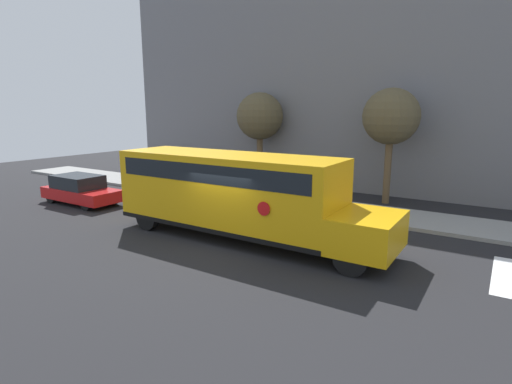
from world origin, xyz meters
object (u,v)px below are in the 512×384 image
object	(u,v)px
school_bus	(235,191)
tree_far_sidewalk	(260,117)
tree_near_sidewalk	(391,118)
parked_car	(80,190)

from	to	relation	value
school_bus	tree_far_sidewalk	xyz separation A→B (m)	(-4.76, 9.27, 2.42)
school_bus	tree_near_sidewalk	world-z (taller)	tree_near_sidewalk
school_bus	tree_far_sidewalk	bearing A→B (deg)	117.19
school_bus	tree_near_sidewalk	size ratio (longest dim) A/B	1.84
school_bus	tree_far_sidewalk	world-z (taller)	tree_far_sidewalk
parked_car	tree_far_sidewalk	size ratio (longest dim) A/B	0.76
parked_car	tree_near_sidewalk	xyz separation A→B (m)	(12.81, 8.29, 3.53)
tree_near_sidewalk	tree_far_sidewalk	bearing A→B (deg)	174.70
tree_near_sidewalk	tree_far_sidewalk	xyz separation A→B (m)	(-7.92, 0.73, -0.06)
school_bus	tree_near_sidewalk	xyz separation A→B (m)	(3.16, 8.53, 2.49)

